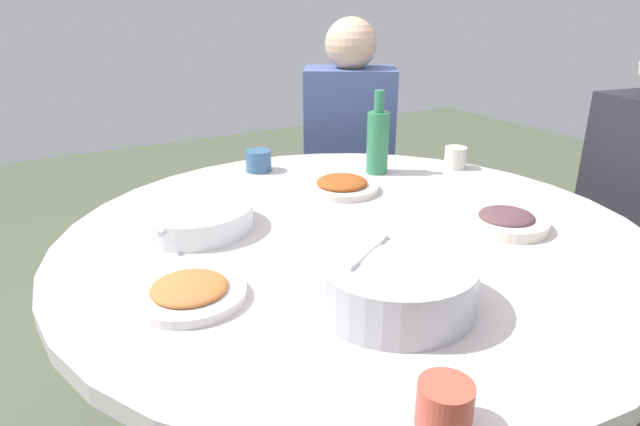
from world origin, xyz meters
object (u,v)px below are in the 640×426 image
at_px(dish_tofu_braise, 190,292).
at_px(diner_left, 349,137).
at_px(soup_bowl, 194,217).
at_px(dish_stirfry, 342,185).
at_px(tea_cup_near, 257,161).
at_px(rice_bowl, 395,282).
at_px(stool_for_diner_left, 347,262).
at_px(tea_cup_far, 455,158).
at_px(tea_cup_side, 445,406).
at_px(dish_eggplant, 506,220).
at_px(green_bottle, 378,140).
at_px(round_dining_table, 355,269).
at_px(stool_for_diner_right, 613,353).

relative_size(dish_tofu_braise, diner_left, 0.26).
xyz_separation_m(soup_bowl, dish_stirfry, (0.43, 0.05, -0.01)).
bearing_deg(soup_bowl, tea_cup_near, 47.07).
bearing_deg(rice_bowl, tea_cup_near, 82.21).
height_order(dish_tofu_braise, stool_for_diner_left, dish_tofu_braise).
height_order(soup_bowl, dish_tofu_braise, soup_bowl).
relative_size(tea_cup_near, diner_left, 0.10).
bearing_deg(soup_bowl, stool_for_diner_left, 36.48).
xyz_separation_m(soup_bowl, diner_left, (0.81, 0.60, -0.04)).
xyz_separation_m(tea_cup_far, tea_cup_side, (-0.77, -0.82, -0.00)).
xyz_separation_m(dish_eggplant, dish_tofu_braise, (-0.73, 0.05, -0.00)).
distance_m(tea_cup_far, stool_for_diner_left, 0.80).
height_order(rice_bowl, tea_cup_side, rice_bowl).
distance_m(dish_stirfry, tea_cup_far, 0.42).
height_order(green_bottle, tea_cup_side, green_bottle).
relative_size(tea_cup_near, tea_cup_side, 1.10).
xyz_separation_m(soup_bowl, dish_tofu_braise, (-0.11, -0.31, -0.01)).
bearing_deg(stool_for_diner_left, round_dining_table, -121.88).
bearing_deg(dish_stirfry, dish_tofu_braise, -146.71).
distance_m(dish_stirfry, green_bottle, 0.22).
bearing_deg(dish_stirfry, tea_cup_side, -113.87).
height_order(dish_stirfry, green_bottle, green_bottle).
xyz_separation_m(dish_tofu_braise, tea_cup_far, (0.95, 0.36, 0.02)).
height_order(green_bottle, diner_left, diner_left).
relative_size(soup_bowl, stool_for_diner_left, 0.62).
height_order(rice_bowl, dish_eggplant, rice_bowl).
xyz_separation_m(dish_stirfry, tea_cup_near, (-0.13, 0.28, 0.02)).
bearing_deg(round_dining_table, stool_for_diner_right, -9.97).
relative_size(round_dining_table, tea_cup_far, 20.00).
height_order(dish_eggplant, green_bottle, green_bottle).
distance_m(dish_tofu_braise, tea_cup_far, 1.02).
bearing_deg(dish_eggplant, tea_cup_side, -143.50).
relative_size(stool_for_diner_left, diner_left, 0.57).
xyz_separation_m(dish_stirfry, tea_cup_side, (-0.36, -0.81, 0.01)).
bearing_deg(green_bottle, soup_bowl, -167.41).
bearing_deg(round_dining_table, tea_cup_near, 90.38).
height_order(round_dining_table, dish_tofu_braise, dish_tofu_braise).
height_order(soup_bowl, tea_cup_near, tea_cup_near).
xyz_separation_m(soup_bowl, stool_for_diner_right, (1.19, -0.36, -0.58)).
xyz_separation_m(dish_tofu_braise, stool_for_diner_right, (1.30, -0.06, -0.57)).
xyz_separation_m(soup_bowl, green_bottle, (0.61, 0.14, 0.07)).
relative_size(dish_stirfry, stool_for_diner_right, 0.46).
xyz_separation_m(tea_cup_near, tea_cup_far, (0.54, -0.28, 0.00)).
distance_m(diner_left, stool_for_diner_right, 1.17).
distance_m(round_dining_table, stool_for_diner_right, 1.01).
xyz_separation_m(tea_cup_far, stool_for_diner_left, (-0.04, 0.55, -0.59)).
relative_size(dish_stirfry, stool_for_diner_left, 0.46).
distance_m(dish_eggplant, tea_cup_far, 0.47).
xyz_separation_m(round_dining_table, dish_eggplant, (0.31, -0.15, 0.11)).
distance_m(soup_bowl, stool_for_diner_right, 1.38).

